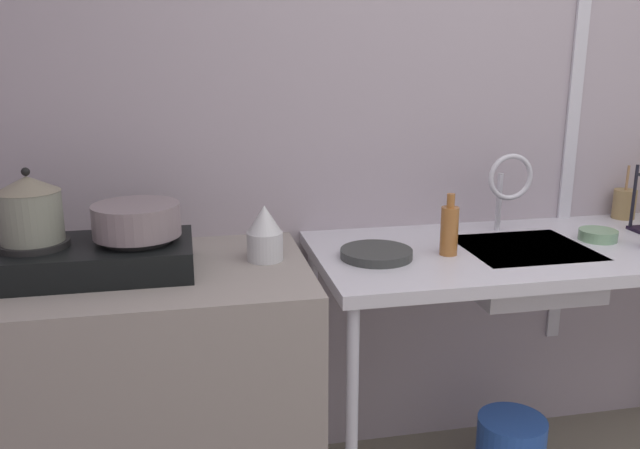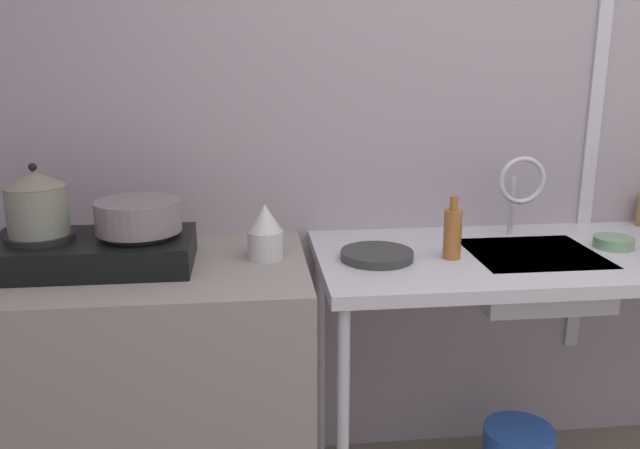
% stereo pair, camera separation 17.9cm
% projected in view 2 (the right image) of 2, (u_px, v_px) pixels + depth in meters
% --- Properties ---
extents(wall_back, '(4.88, 0.10, 2.59)m').
position_uv_depth(wall_back, '(486.00, 115.00, 2.40)').
color(wall_back, '#A196A0').
rests_on(wall_back, ground).
extents(wall_metal_strip, '(0.05, 0.01, 2.07)m').
position_uv_depth(wall_metal_strip, '(599.00, 79.00, 2.36)').
color(wall_metal_strip, silver).
extents(counter_concrete, '(1.27, 0.66, 0.89)m').
position_uv_depth(counter_concrete, '(109.00, 399.00, 2.11)').
color(counter_concrete, gray).
rests_on(counter_concrete, ground).
extents(counter_sink, '(1.59, 0.66, 0.89)m').
position_uv_depth(counter_sink, '(558.00, 269.00, 2.17)').
color(counter_sink, silver).
rests_on(counter_sink, ground).
extents(stove, '(0.60, 0.32, 0.11)m').
position_uv_depth(stove, '(92.00, 251.00, 1.98)').
color(stove, black).
rests_on(stove, counter_concrete).
extents(pot_on_left_burner, '(0.18, 0.18, 0.21)m').
position_uv_depth(pot_on_left_burner, '(37.00, 203.00, 1.93)').
color(pot_on_left_burner, gray).
rests_on(pot_on_left_burner, stove).
extents(pot_on_right_burner, '(0.25, 0.25, 0.09)m').
position_uv_depth(pot_on_right_burner, '(138.00, 216.00, 1.97)').
color(pot_on_right_burner, slate).
rests_on(pot_on_right_burner, stove).
extents(percolator, '(0.11, 0.11, 0.17)m').
position_uv_depth(percolator, '(265.00, 232.00, 2.06)').
color(percolator, silver).
rests_on(percolator, counter_concrete).
extents(sink_basin, '(0.41, 0.37, 0.15)m').
position_uv_depth(sink_basin, '(531.00, 274.00, 2.15)').
color(sink_basin, silver).
rests_on(sink_basin, counter_sink).
extents(faucet, '(0.16, 0.09, 0.29)m').
position_uv_depth(faucet, '(521.00, 184.00, 2.23)').
color(faucet, silver).
rests_on(faucet, counter_sink).
extents(frying_pan, '(0.23, 0.23, 0.03)m').
position_uv_depth(frying_pan, '(377.00, 255.00, 2.06)').
color(frying_pan, '#313432').
rests_on(frying_pan, counter_sink).
extents(small_bowl_on_drainboard, '(0.13, 0.13, 0.04)m').
position_uv_depth(small_bowl_on_drainboard, '(613.00, 242.00, 2.19)').
color(small_bowl_on_drainboard, gray).
rests_on(small_bowl_on_drainboard, counter_sink).
extents(bottle_by_sink, '(0.06, 0.06, 0.20)m').
position_uv_depth(bottle_by_sink, '(453.00, 233.00, 2.06)').
color(bottle_by_sink, '#9A5E2C').
rests_on(bottle_by_sink, counter_sink).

